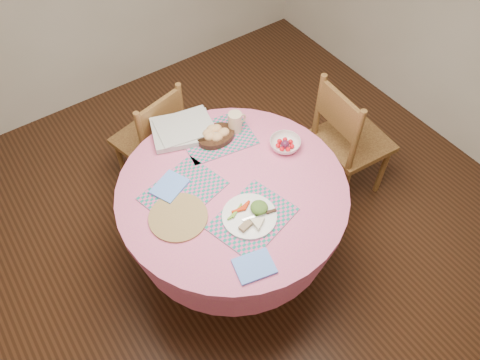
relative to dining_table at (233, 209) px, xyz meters
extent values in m
plane|color=#331C0F|center=(0.00, 0.00, -0.56)|extent=(4.00, 4.00, 0.00)
cylinder|color=#E26987|center=(0.00, 0.00, 0.17)|extent=(1.24, 1.24, 0.04)
cone|color=#E26987|center=(0.00, 0.00, 0.00)|extent=(1.24, 1.24, 0.30)
cylinder|color=black|center=(0.00, 0.00, -0.34)|extent=(0.14, 0.14, 0.44)
cylinder|color=black|center=(0.00, 0.00, -0.53)|extent=(0.56, 0.56, 0.06)
cube|color=brown|center=(1.01, 0.07, -0.11)|extent=(0.45, 0.47, 0.04)
cylinder|color=brown|center=(1.17, -0.13, -0.33)|extent=(0.04, 0.04, 0.45)
cylinder|color=brown|center=(1.19, 0.23, -0.33)|extent=(0.04, 0.04, 0.45)
cylinder|color=brown|center=(0.83, -0.10, -0.33)|extent=(0.04, 0.04, 0.45)
cylinder|color=brown|center=(0.86, 0.26, -0.33)|extent=(0.04, 0.04, 0.45)
cylinder|color=brown|center=(0.81, -0.10, 0.14)|extent=(0.04, 0.04, 0.50)
cylinder|color=brown|center=(0.84, 0.26, 0.14)|extent=(0.04, 0.04, 0.50)
cube|color=brown|center=(0.82, 0.08, 0.24)|extent=(0.06, 0.36, 0.24)
cube|color=brown|center=(-0.08, 0.89, -0.14)|extent=(0.49, 0.47, 0.04)
cylinder|color=brown|center=(0.04, 1.08, -0.35)|extent=(0.04, 0.04, 0.41)
cylinder|color=brown|center=(-0.28, 1.00, -0.35)|extent=(0.04, 0.04, 0.41)
cylinder|color=brown|center=(0.12, 0.77, -0.35)|extent=(0.04, 0.04, 0.41)
cylinder|color=brown|center=(-0.20, 0.69, -0.35)|extent=(0.04, 0.04, 0.41)
cylinder|color=brown|center=(0.12, 0.76, 0.09)|extent=(0.04, 0.04, 0.46)
cylinder|color=brown|center=(-0.20, 0.68, 0.09)|extent=(0.04, 0.04, 0.46)
cube|color=brown|center=(-0.04, 0.72, 0.18)|extent=(0.33, 0.11, 0.22)
cube|color=#157A6A|center=(-0.03, -0.22, 0.20)|extent=(0.47, 0.40, 0.01)
cube|color=#157A6A|center=(-0.22, 0.13, 0.20)|extent=(0.46, 0.39, 0.01)
cube|color=#157A6A|center=(0.14, 0.35, 0.20)|extent=(0.44, 0.36, 0.01)
cylinder|color=olive|center=(-0.33, 0.00, 0.20)|extent=(0.30, 0.30, 0.01)
cube|color=#6193FB|center=(-0.18, -0.44, 0.20)|extent=(0.21, 0.18, 0.01)
cube|color=#6193FB|center=(-0.27, 0.19, 0.21)|extent=(0.22, 0.20, 0.01)
cylinder|color=white|center=(-0.04, -0.21, 0.21)|extent=(0.28, 0.28, 0.01)
ellipsoid|color=#27511B|center=(0.02, -0.22, 0.23)|extent=(0.11, 0.11, 0.04)
cylinder|color=beige|center=(-0.05, -0.27, 0.23)|extent=(0.12, 0.12, 0.02)
cube|color=#89654F|center=(-0.10, -0.24, 0.23)|extent=(0.07, 0.05, 0.02)
cube|color=silver|center=(-0.02, -0.24, 0.22)|extent=(0.15, 0.05, 0.00)
cylinder|color=black|center=(0.13, 0.35, 0.22)|extent=(0.23, 0.23, 0.03)
ellipsoid|color=tan|center=(0.09, 0.35, 0.25)|extent=(0.07, 0.06, 0.05)
ellipsoid|color=tan|center=(0.15, 0.38, 0.25)|extent=(0.07, 0.06, 0.05)
ellipsoid|color=tan|center=(0.17, 0.33, 0.25)|extent=(0.07, 0.06, 0.05)
ellipsoid|color=tan|center=(0.12, 0.32, 0.25)|extent=(0.07, 0.06, 0.05)
ellipsoid|color=tan|center=(0.13, 0.39, 0.25)|extent=(0.07, 0.06, 0.05)
ellipsoid|color=tan|center=(0.09, 0.37, 0.25)|extent=(0.07, 0.06, 0.05)
cylinder|color=beige|center=(0.25, 0.34, 0.26)|extent=(0.08, 0.08, 0.12)
torus|color=beige|center=(0.30, 0.34, 0.26)|extent=(0.07, 0.01, 0.07)
imported|color=white|center=(0.41, 0.07, 0.22)|extent=(0.20, 0.20, 0.05)
sphere|color=red|center=(0.45, 0.07, 0.22)|extent=(0.03, 0.03, 0.03)
sphere|color=red|center=(0.43, 0.10, 0.22)|extent=(0.03, 0.03, 0.03)
sphere|color=red|center=(0.40, 0.11, 0.22)|extent=(0.03, 0.03, 0.03)
sphere|color=red|center=(0.37, 0.09, 0.22)|extent=(0.03, 0.03, 0.03)
sphere|color=red|center=(0.37, 0.05, 0.22)|extent=(0.03, 0.03, 0.03)
sphere|color=red|center=(0.40, 0.03, 0.22)|extent=(0.03, 0.03, 0.03)
sphere|color=red|center=(0.43, 0.04, 0.22)|extent=(0.03, 0.03, 0.03)
sphere|color=#4E1633|center=(0.41, 0.07, 0.22)|extent=(0.05, 0.05, 0.05)
cube|color=silver|center=(-0.01, 0.50, 0.22)|extent=(0.41, 0.37, 0.03)
cube|color=silver|center=(0.01, 0.50, 0.24)|extent=(0.36, 0.31, 0.01)
camera|label=1|loc=(-0.83, -1.27, 2.15)|focal=35.00mm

